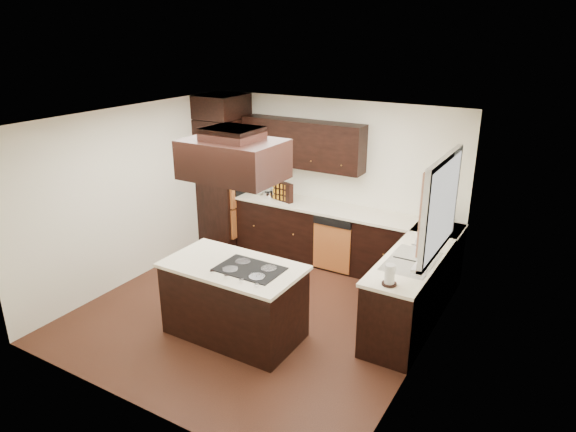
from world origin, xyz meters
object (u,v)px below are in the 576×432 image
Objects in this scene: spice_rack at (283,192)px; island at (234,302)px; oven_column at (225,182)px; range_hood at (233,159)px.

island is at bearing -56.13° from spice_rack.
spice_rack is at bearing -0.18° from oven_column.
range_hood is (0.04, 0.04, 1.72)m from island.
oven_column is 3.00m from island.
range_hood is at bearing 43.09° from island.
oven_column is at bearing 129.74° from range_hood.
island is 4.28× the size of spice_rack.
spice_rack is at bearing 107.22° from island.
spice_rack is at bearing 108.02° from range_hood.
spice_rack is (-0.73, 2.25, -1.09)m from range_hood.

